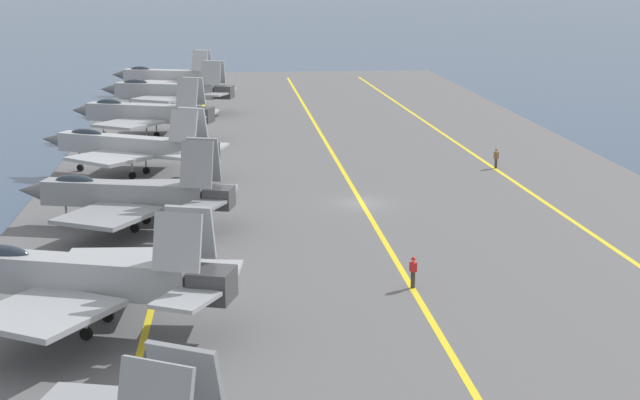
# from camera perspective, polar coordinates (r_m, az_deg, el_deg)

# --- Properties ---
(ground_plane) EXTENTS (2000.00, 2000.00, 0.00)m
(ground_plane) POSITION_cam_1_polar(r_m,az_deg,el_deg) (72.94, 2.45, -0.48)
(ground_plane) COLOR #2D425B
(carrier_deck) EXTENTS (189.80, 49.46, 0.40)m
(carrier_deck) POSITION_cam_1_polar(r_m,az_deg,el_deg) (72.89, 2.45, -0.33)
(carrier_deck) COLOR #565659
(carrier_deck) RESTS_ON ground
(deck_stripe_foul_line) EXTENTS (170.77, 4.79, 0.01)m
(deck_stripe_foul_line) POSITION_cam_1_polar(r_m,az_deg,el_deg) (75.90, 12.67, 0.06)
(deck_stripe_foul_line) COLOR yellow
(deck_stripe_foul_line) RESTS_ON carrier_deck
(deck_stripe_centerline) EXTENTS (170.82, 0.36, 0.01)m
(deck_stripe_centerline) POSITION_cam_1_polar(r_m,az_deg,el_deg) (72.85, 2.45, -0.17)
(deck_stripe_centerline) COLOR yellow
(deck_stripe_centerline) RESTS_ON carrier_deck
(deck_stripe_edge_line) EXTENTS (170.80, 3.12, 0.01)m
(deck_stripe_edge_line) POSITION_cam_1_polar(r_m,az_deg,el_deg) (72.26, -8.30, -0.42)
(deck_stripe_edge_line) COLOR yellow
(deck_stripe_edge_line) RESTS_ON carrier_deck
(parked_jet_third) EXTENTS (13.58, 16.13, 6.27)m
(parked_jet_third) POSITION_cam_1_polar(r_m,az_deg,el_deg) (48.32, -13.90, -4.33)
(parked_jet_third) COLOR #93999E
(parked_jet_third) RESTS_ON carrier_deck
(parked_jet_fourth) EXTENTS (13.88, 15.15, 6.20)m
(parked_jet_fourth) POSITION_cam_1_polar(r_m,az_deg,el_deg) (66.60, -11.05, 0.31)
(parked_jet_fourth) COLOR gray
(parked_jet_fourth) RESTS_ON carrier_deck
(parked_jet_fifth) EXTENTS (12.52, 16.55, 6.00)m
(parked_jet_fifth) POSITION_cam_1_polar(r_m,az_deg,el_deg) (83.38, -10.99, 3.12)
(parked_jet_fifth) COLOR #9EA3A8
(parked_jet_fifth) RESTS_ON carrier_deck
(parked_jet_sixth) EXTENTS (13.52, 15.46, 6.41)m
(parked_jet_sixth) POSITION_cam_1_polar(r_m,az_deg,el_deg) (101.23, -10.23, 5.00)
(parked_jet_sixth) COLOR #93999E
(parked_jet_sixth) RESTS_ON carrier_deck
(parked_jet_seventh) EXTENTS (11.87, 16.69, 6.31)m
(parked_jet_seventh) POSITION_cam_1_polar(r_m,az_deg,el_deg) (119.53, -8.82, 6.30)
(parked_jet_seventh) COLOR #93999E
(parked_jet_seventh) RESTS_ON carrier_deck
(parked_jet_eighth) EXTENTS (13.11, 15.67, 6.06)m
(parked_jet_eighth) POSITION_cam_1_polar(r_m,az_deg,el_deg) (138.57, -8.92, 7.14)
(parked_jet_eighth) COLOR #A8AAAF
(parked_jet_eighth) RESTS_ON carrier_deck
(crew_brown_vest) EXTENTS (0.46, 0.43, 1.75)m
(crew_brown_vest) POSITION_cam_1_polar(r_m,az_deg,el_deg) (86.66, 10.21, 2.46)
(crew_brown_vest) COLOR #383328
(crew_brown_vest) RESTS_ON carrier_deck
(crew_red_vest) EXTENTS (0.45, 0.40, 1.77)m
(crew_red_vest) POSITION_cam_1_polar(r_m,az_deg,el_deg) (53.66, 5.44, -4.12)
(crew_red_vest) COLOR #383328
(crew_red_vest) RESTS_ON carrier_deck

